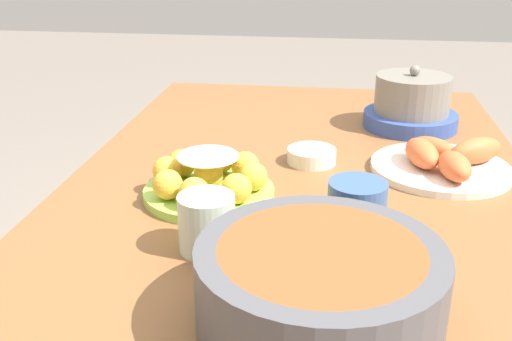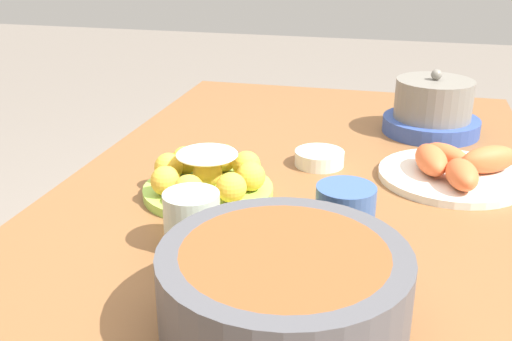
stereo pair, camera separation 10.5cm
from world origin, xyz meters
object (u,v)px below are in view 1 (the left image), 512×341
(warming_pot, at_px, (411,104))
(sauce_bowl, at_px, (312,155))
(cup_near, at_px, (207,223))
(seafood_platter, at_px, (444,161))
(cake_plate, at_px, (209,180))
(dining_table, at_px, (300,233))
(serving_bowl, at_px, (319,285))
(cup_far, at_px, (356,211))

(warming_pot, bearing_deg, sauce_bowl, -39.71)
(cup_near, bearing_deg, seafood_platter, 132.40)
(sauce_bowl, relative_size, cup_near, 1.14)
(cake_plate, distance_m, warming_pot, 0.59)
(dining_table, distance_m, serving_bowl, 0.44)
(seafood_platter, bearing_deg, warming_pot, -172.50)
(seafood_platter, distance_m, warming_pot, 0.28)
(cake_plate, distance_m, cup_far, 0.28)
(sauce_bowl, bearing_deg, serving_bowl, 3.82)
(cake_plate, xyz_separation_m, seafood_platter, (-0.17, 0.42, -0.01))
(cake_plate, bearing_deg, serving_bowl, 31.24)
(serving_bowl, xyz_separation_m, cup_near, (-0.16, -0.17, -0.01))
(cake_plate, bearing_deg, seafood_platter, 112.04)
(serving_bowl, relative_size, seafood_platter, 1.10)
(cake_plate, relative_size, warming_pot, 1.05)
(cake_plate, distance_m, sauce_bowl, 0.25)
(serving_bowl, height_order, seafood_platter, serving_bowl)
(cup_far, bearing_deg, dining_table, -153.10)
(serving_bowl, distance_m, warming_pot, 0.81)
(cup_far, bearing_deg, seafood_platter, 149.13)
(cake_plate, height_order, serving_bowl, serving_bowl)
(seafood_platter, xyz_separation_m, cup_far, (0.29, -0.17, 0.02))
(cake_plate, relative_size, serving_bowl, 0.78)
(dining_table, height_order, cup_far, cup_far)
(sauce_bowl, height_order, warming_pot, warming_pot)
(dining_table, xyz_separation_m, warming_pot, (-0.38, 0.23, 0.15))
(dining_table, distance_m, cup_near, 0.31)
(cup_far, bearing_deg, cup_near, -73.16)
(cake_plate, height_order, seafood_platter, cake_plate)
(seafood_platter, distance_m, cup_near, 0.52)
(cake_plate, bearing_deg, warming_pot, 139.31)
(cup_near, bearing_deg, sauce_bowl, 160.25)
(cake_plate, height_order, warming_pot, warming_pot)
(sauce_bowl, bearing_deg, cup_near, -19.75)
(sauce_bowl, bearing_deg, seafood_platter, 86.25)
(seafood_platter, height_order, cup_near, cup_near)
(cake_plate, xyz_separation_m, cup_far, (0.12, 0.25, 0.01))
(warming_pot, bearing_deg, seafood_platter, 7.50)
(serving_bowl, relative_size, cup_far, 3.18)
(dining_table, height_order, serving_bowl, serving_bowl)
(dining_table, distance_m, seafood_platter, 0.31)
(dining_table, bearing_deg, cup_far, 26.90)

